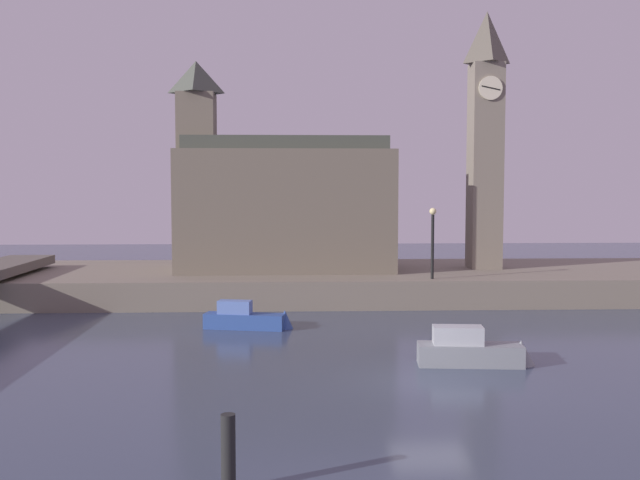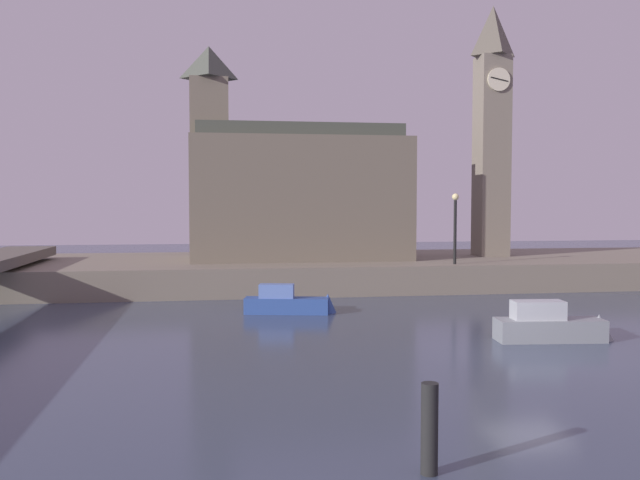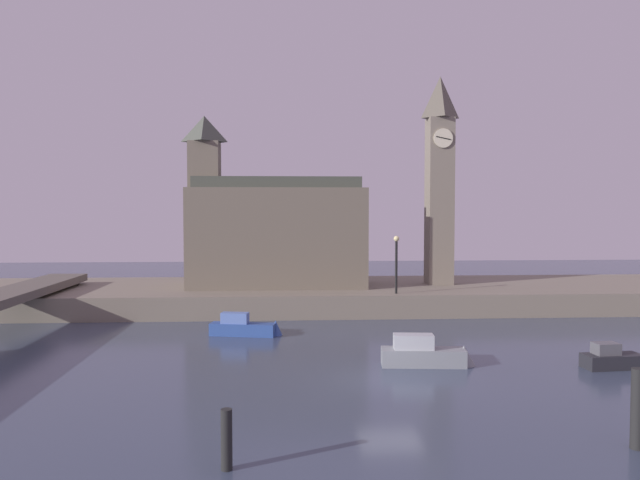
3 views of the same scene
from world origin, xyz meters
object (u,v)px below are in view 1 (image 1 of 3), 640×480
object	(u,v)px
boat_tour_blue	(250,319)
streetlamp	(433,234)
parliament_hall	(277,202)
boat_cruiser_grey	(478,351)
mooring_post_left	(228,453)
clock_tower	(485,137)

from	to	relation	value
boat_tour_blue	streetlamp	bearing A→B (deg)	31.24
parliament_hall	streetlamp	distance (m)	9.64
streetlamp	boat_cruiser_grey	size ratio (longest dim) A/B	0.87
mooring_post_left	boat_cruiser_grey	world-z (taller)	mooring_post_left
parliament_hall	clock_tower	bearing A→B (deg)	1.42
streetlamp	mooring_post_left	distance (m)	25.14
boat_cruiser_grey	boat_tour_blue	world-z (taller)	boat_cruiser_grey
clock_tower	boat_tour_blue	xyz separation A→B (m)	(-13.35, -10.75, -8.83)
mooring_post_left	boat_cruiser_grey	xyz separation A→B (m)	(7.92, 10.60, -0.30)
streetlamp	boat_cruiser_grey	world-z (taller)	streetlamp
parliament_hall	boat_cruiser_grey	size ratio (longest dim) A/B	2.92
streetlamp	boat_cruiser_grey	distance (m)	13.22
clock_tower	mooring_post_left	distance (m)	32.39
parliament_hall	boat_cruiser_grey	world-z (taller)	parliament_hall
streetlamp	mooring_post_left	xyz separation A→B (m)	(-8.78, -23.36, -3.03)
clock_tower	boat_tour_blue	world-z (taller)	clock_tower
streetlamp	mooring_post_left	world-z (taller)	streetlamp
parliament_hall	streetlamp	xyz separation A→B (m)	(8.19, -4.82, -1.59)
clock_tower	boat_cruiser_grey	xyz separation A→B (m)	(-4.95, -17.90, -8.77)
boat_cruiser_grey	boat_tour_blue	bearing A→B (deg)	139.61
streetlamp	boat_tour_blue	xyz separation A→B (m)	(-9.26, -5.62, -3.39)
mooring_post_left	boat_tour_blue	bearing A→B (deg)	91.54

